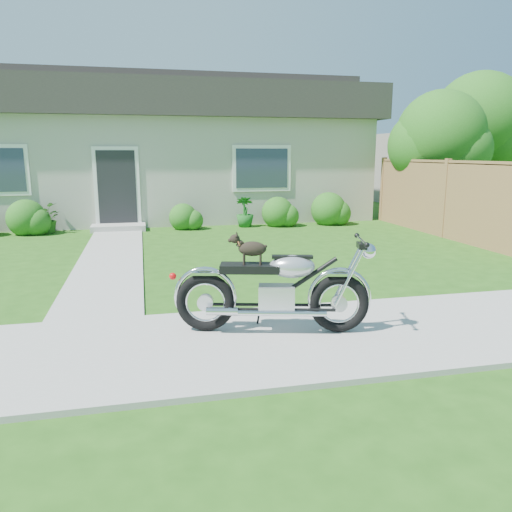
% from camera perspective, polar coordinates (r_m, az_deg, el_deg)
% --- Properties ---
extents(ground, '(80.00, 80.00, 0.00)m').
position_cam_1_polar(ground, '(5.46, -2.90, -10.07)').
color(ground, '#235114').
rests_on(ground, ground).
extents(sidewalk, '(24.00, 2.20, 0.04)m').
position_cam_1_polar(sidewalk, '(5.45, -2.90, -9.87)').
color(sidewalk, '#9E9B93').
rests_on(sidewalk, ground).
extents(walkway, '(1.20, 8.00, 0.03)m').
position_cam_1_polar(walkway, '(10.22, -16.19, -0.12)').
color(walkway, '#9E9B93').
rests_on(walkway, ground).
extents(house, '(12.60, 7.03, 4.50)m').
position_cam_1_polar(house, '(17.02, -10.21, 11.95)').
color(house, beige).
rests_on(house, ground).
extents(fence, '(0.12, 6.62, 1.90)m').
position_cam_1_polar(fence, '(12.96, 20.84, 6.13)').
color(fence, '#A57049').
rests_on(fence, ground).
extents(tree_near, '(2.52, 2.44, 3.75)m').
position_cam_1_polar(tree_near, '(15.16, 20.85, 12.36)').
color(tree_near, '#3D2B1C').
rests_on(tree_near, ground).
extents(tree_far, '(2.99, 2.99, 4.59)m').
position_cam_1_polar(tree_far, '(18.09, 24.58, 13.56)').
color(tree_far, '#3D2B1C').
rests_on(tree_far, ground).
extents(shrub_row, '(10.17, 1.01, 1.01)m').
position_cam_1_polar(shrub_row, '(13.64, -8.10, 4.67)').
color(shrub_row, '#256019').
rests_on(shrub_row, ground).
extents(potted_plant_left, '(0.86, 0.89, 0.76)m').
position_cam_1_polar(potted_plant_left, '(13.86, -22.87, 3.96)').
color(potted_plant_left, '#1E4E14').
rests_on(potted_plant_left, ground).
extents(potted_plant_right, '(0.54, 0.54, 0.85)m').
position_cam_1_polar(potted_plant_right, '(13.92, -1.27, 5.09)').
color(potted_plant_right, '#195D1D').
rests_on(potted_plant_right, ground).
extents(motorcycle_with_dog, '(2.18, 0.86, 1.11)m').
position_cam_1_polar(motorcycle_with_dog, '(5.57, 2.35, -3.78)').
color(motorcycle_with_dog, black).
rests_on(motorcycle_with_dog, sidewalk).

